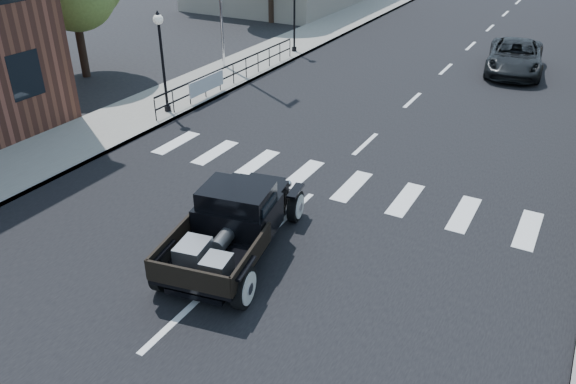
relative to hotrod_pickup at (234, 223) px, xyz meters
The scene contains 10 objects.
ground 0.96m from the hotrod_pickup, 53.26° to the left, with size 120.00×120.00×0.00m, color black.
road 15.41m from the hotrod_pickup, 88.93° to the left, with size 14.00×80.00×0.02m, color black.
road_markings 10.42m from the hotrod_pickup, 88.42° to the left, with size 12.00×60.00×0.06m, color silver, non-canonical shape.
sidewalk_left 17.46m from the hotrod_pickup, 118.10° to the left, with size 3.00×80.00×0.15m, color #99968B.
railing 12.53m from the hotrod_pickup, 124.03° to the left, with size 0.08×10.00×1.00m, color black, non-canonical shape.
banner 10.89m from the hotrod_pickup, 129.59° to the left, with size 0.04×2.20×0.60m, color silver, non-canonical shape.
lamp_post_b 9.78m from the hotrod_pickup, 138.88° to the left, with size 0.36×0.36×3.67m, color black, non-canonical shape.
lamp_post_c 17.98m from the hotrod_pickup, 114.05° to the left, with size 0.36×0.36×3.67m, color black, non-canonical shape.
hotrod_pickup is the anchor object (origin of this frame).
second_car 18.66m from the hotrod_pickup, 80.42° to the left, with size 2.36×5.12×1.42m, color black.
Camera 1 is at (6.10, -9.33, 7.60)m, focal length 35.00 mm.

